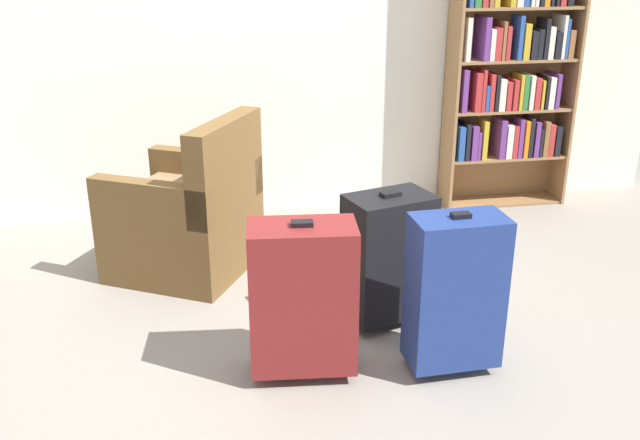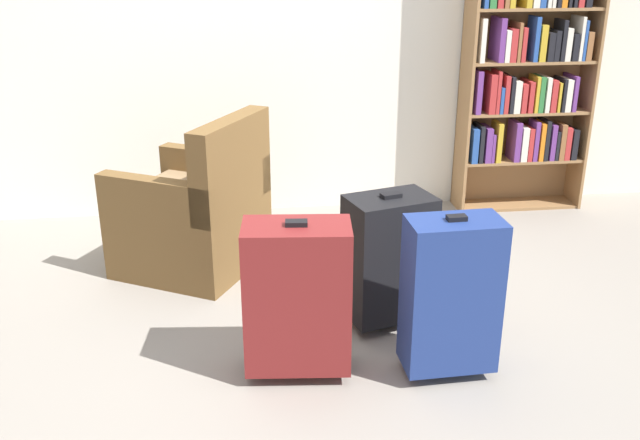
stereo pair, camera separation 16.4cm
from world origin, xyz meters
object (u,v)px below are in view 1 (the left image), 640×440
(suitcase_black, at_px, (388,256))
(bookshelf, at_px, (513,53))
(mug, at_px, (276,258))
(suitcase_navy_blue, at_px, (455,291))
(armchair, at_px, (189,218))
(suitcase_dark_red, at_px, (303,297))

(suitcase_black, bearing_deg, bookshelf, 50.62)
(mug, relative_size, suitcase_navy_blue, 0.16)
(armchair, relative_size, suitcase_dark_red, 1.32)
(suitcase_dark_red, bearing_deg, mug, 89.44)
(armchair, height_order, suitcase_dark_red, armchair)
(suitcase_navy_blue, height_order, suitcase_dark_red, suitcase_navy_blue)
(armchair, distance_m, suitcase_dark_red, 1.26)
(armchair, xyz_separation_m, suitcase_navy_blue, (1.12, -1.25, 0.07))
(mug, height_order, suitcase_dark_red, suitcase_dark_red)
(suitcase_navy_blue, bearing_deg, suitcase_dark_red, 172.56)
(bookshelf, bearing_deg, suitcase_black, -129.38)
(suitcase_black, distance_m, suitcase_dark_red, 0.61)
(armchair, height_order, mug, armchair)
(armchair, xyz_separation_m, mug, (0.48, -0.05, -0.27))
(bookshelf, xyz_separation_m, mug, (-1.73, -0.81, -1.02))
(suitcase_dark_red, bearing_deg, suitcase_navy_blue, -7.44)
(mug, xyz_separation_m, suitcase_navy_blue, (0.63, -1.20, 0.34))
(mug, bearing_deg, suitcase_dark_red, -90.56)
(mug, distance_m, suitcase_navy_blue, 1.40)
(mug, relative_size, suitcase_black, 0.18)
(suitcase_navy_blue, relative_size, suitcase_black, 1.09)
(suitcase_dark_red, bearing_deg, armchair, 112.10)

